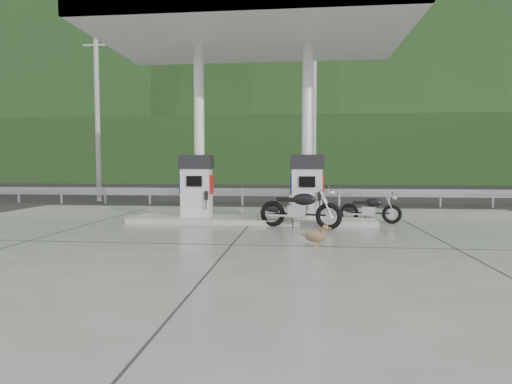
# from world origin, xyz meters

# --- Properties ---
(ground) EXTENTS (160.00, 160.00, 0.00)m
(ground) POSITION_xyz_m (0.00, 0.00, 0.00)
(ground) COLOR black
(ground) RESTS_ON ground
(forecourt_apron) EXTENTS (18.00, 14.00, 0.02)m
(forecourt_apron) POSITION_xyz_m (0.00, 0.00, 0.01)
(forecourt_apron) COLOR slate
(forecourt_apron) RESTS_ON ground
(pump_island) EXTENTS (7.00, 1.40, 0.15)m
(pump_island) POSITION_xyz_m (0.00, 2.50, 0.10)
(pump_island) COLOR #A09D95
(pump_island) RESTS_ON forecourt_apron
(gas_pump_left) EXTENTS (0.95, 0.55, 1.80)m
(gas_pump_left) POSITION_xyz_m (-1.60, 2.50, 1.07)
(gas_pump_left) COLOR silver
(gas_pump_left) RESTS_ON pump_island
(gas_pump_right) EXTENTS (0.95, 0.55, 1.80)m
(gas_pump_right) POSITION_xyz_m (1.60, 2.50, 1.07)
(gas_pump_right) COLOR silver
(gas_pump_right) RESTS_ON pump_island
(canopy_column_left) EXTENTS (0.30, 0.30, 5.00)m
(canopy_column_left) POSITION_xyz_m (-1.60, 2.90, 2.67)
(canopy_column_left) COLOR white
(canopy_column_left) RESTS_ON pump_island
(canopy_column_right) EXTENTS (0.30, 0.30, 5.00)m
(canopy_column_right) POSITION_xyz_m (1.60, 2.90, 2.67)
(canopy_column_right) COLOR white
(canopy_column_right) RESTS_ON pump_island
(canopy_roof) EXTENTS (8.50, 5.00, 0.40)m
(canopy_roof) POSITION_xyz_m (0.00, 2.50, 5.37)
(canopy_roof) COLOR silver
(canopy_roof) RESTS_ON canopy_column_left
(guardrail) EXTENTS (26.00, 0.16, 1.42)m
(guardrail) POSITION_xyz_m (0.00, 8.00, 0.71)
(guardrail) COLOR #919498
(guardrail) RESTS_ON ground
(road) EXTENTS (60.00, 7.00, 0.01)m
(road) POSITION_xyz_m (0.00, 11.50, 0.00)
(road) COLOR black
(road) RESTS_ON ground
(utility_pole_a) EXTENTS (0.22, 0.22, 8.00)m
(utility_pole_a) POSITION_xyz_m (-8.00, 9.50, 4.00)
(utility_pole_a) COLOR gray
(utility_pole_a) RESTS_ON ground
(utility_pole_b) EXTENTS (0.22, 0.22, 8.00)m
(utility_pole_b) POSITION_xyz_m (2.00, 9.50, 4.00)
(utility_pole_b) COLOR gray
(utility_pole_b) RESTS_ON ground
(tree_band) EXTENTS (80.00, 6.00, 6.00)m
(tree_band) POSITION_xyz_m (0.00, 30.00, 3.00)
(tree_band) COLOR black
(tree_band) RESTS_ON ground
(forested_hills) EXTENTS (100.00, 40.00, 140.00)m
(forested_hills) POSITION_xyz_m (0.00, 60.00, 0.00)
(forested_hills) COLOR black
(forested_hills) RESTS_ON ground
(motorcycle_left) EXTENTS (2.19, 1.22, 0.99)m
(motorcycle_left) POSITION_xyz_m (1.41, 1.59, 0.51)
(motorcycle_left) COLOR black
(motorcycle_left) RESTS_ON forecourt_apron
(motorcycle_right) EXTENTS (1.69, 0.82, 0.77)m
(motorcycle_right) POSITION_xyz_m (3.42, 2.81, 0.40)
(motorcycle_right) COLOR black
(motorcycle_right) RESTS_ON forecourt_apron
(duck) EXTENTS (0.56, 0.33, 0.39)m
(duck) POSITION_xyz_m (1.72, -0.94, 0.22)
(duck) COLOR brown
(duck) RESTS_ON forecourt_apron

